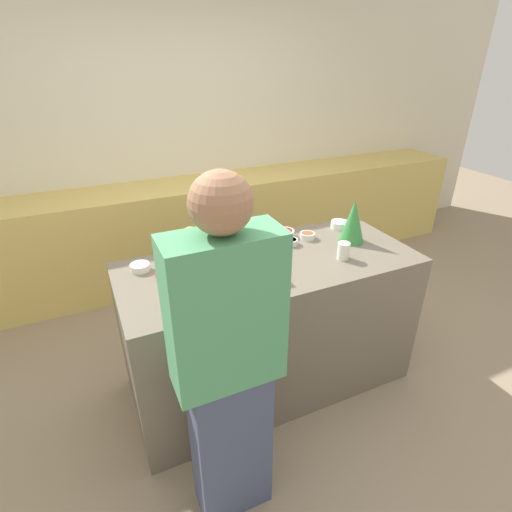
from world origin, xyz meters
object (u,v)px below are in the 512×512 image
(candy_bowl_beside_tree, at_px, (264,243))
(cookbook, at_px, (175,276))
(candy_bowl_behind_tray, at_px, (339,224))
(candy_bowl_far_right, at_px, (307,235))
(person, at_px, (227,366))
(gingerbread_house, at_px, (244,257))
(baking_tray, at_px, (244,272))
(candy_bowl_far_left, at_px, (140,267))
(candy_bowl_front_corner, at_px, (285,233))
(decorative_tree, at_px, (353,221))
(candy_bowl_center_rear, at_px, (290,242))
(mug, at_px, (343,251))

(candy_bowl_beside_tree, bearing_deg, cookbook, -166.01)
(candy_bowl_behind_tray, bearing_deg, candy_bowl_far_right, -168.56)
(candy_bowl_behind_tray, distance_m, cookbook, 1.26)
(cookbook, bearing_deg, person, -87.52)
(gingerbread_house, relative_size, candy_bowl_behind_tray, 1.95)
(gingerbread_house, bearing_deg, person, -118.92)
(baking_tray, height_order, candy_bowl_far_left, candy_bowl_far_left)
(gingerbread_house, bearing_deg, candy_bowl_far_right, 23.72)
(candy_bowl_far_left, distance_m, cookbook, 0.23)
(candy_bowl_front_corner, height_order, candy_bowl_far_left, candy_bowl_front_corner)
(decorative_tree, height_order, candy_bowl_far_right, decorative_tree)
(candy_bowl_center_rear, relative_size, person, 0.06)
(baking_tray, xyz_separation_m, candy_bowl_beside_tree, (0.25, 0.26, 0.02))
(mug, bearing_deg, candy_bowl_front_corner, 110.94)
(candy_bowl_front_corner, relative_size, candy_bowl_beside_tree, 0.95)
(candy_bowl_behind_tray, xyz_separation_m, candy_bowl_far_left, (-1.40, -0.04, -0.01))
(candy_bowl_far_left, bearing_deg, candy_bowl_center_rear, -3.52)
(cookbook, bearing_deg, candy_bowl_beside_tree, 13.99)
(candy_bowl_front_corner, relative_size, candy_bowl_far_left, 1.13)
(candy_bowl_behind_tray, relative_size, candy_bowl_far_left, 1.09)
(candy_bowl_far_right, bearing_deg, candy_bowl_beside_tree, 177.26)
(candy_bowl_behind_tray, bearing_deg, candy_bowl_front_corner, 175.54)
(candy_bowl_front_corner, bearing_deg, candy_bowl_behind_tray, -4.46)
(candy_bowl_front_corner, bearing_deg, candy_bowl_far_right, -37.87)
(candy_bowl_behind_tray, distance_m, mug, 0.47)
(candy_bowl_front_corner, distance_m, candy_bowl_beside_tree, 0.21)
(candy_bowl_behind_tray, distance_m, candy_bowl_far_right, 0.31)
(candy_bowl_far_left, bearing_deg, cookbook, -46.07)
(cookbook, distance_m, mug, 1.01)
(decorative_tree, distance_m, candy_bowl_center_rear, 0.43)
(baking_tray, distance_m, candy_bowl_front_corner, 0.56)
(candy_bowl_beside_tree, bearing_deg, mug, -44.33)
(baking_tray, bearing_deg, cookbook, 163.70)
(person, bearing_deg, gingerbread_house, 61.08)
(candy_bowl_center_rear, bearing_deg, gingerbread_house, -152.71)
(gingerbread_house, bearing_deg, candy_bowl_front_corner, 37.48)
(candy_bowl_far_right, xyz_separation_m, person, (-0.91, -0.87, -0.07))
(gingerbread_house, distance_m, cookbook, 0.40)
(candy_bowl_behind_tray, height_order, cookbook, candy_bowl_behind_tray)
(candy_bowl_behind_tray, bearing_deg, mug, -122.43)
(baking_tray, height_order, person, person)
(candy_bowl_beside_tree, xyz_separation_m, candy_bowl_far_left, (-0.78, 0.01, 0.00))
(candy_bowl_center_rear, relative_size, candy_bowl_far_left, 0.87)
(mug, distance_m, person, 1.10)
(candy_bowl_behind_tray, xyz_separation_m, candy_bowl_front_corner, (-0.42, 0.03, -0.00))
(gingerbread_house, bearing_deg, decorative_tree, 6.59)
(candy_bowl_beside_tree, bearing_deg, decorative_tree, -16.96)
(gingerbread_house, distance_m, candy_bowl_far_left, 0.60)
(candy_bowl_front_corner, bearing_deg, candy_bowl_far_left, -176.03)
(candy_bowl_beside_tree, xyz_separation_m, cookbook, (-0.62, -0.16, -0.01))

